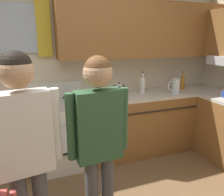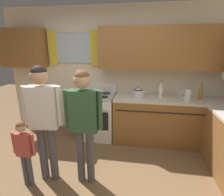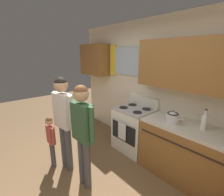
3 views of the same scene
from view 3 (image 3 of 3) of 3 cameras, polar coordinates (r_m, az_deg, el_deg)
back_wall_unit at (r=3.06m, az=17.48°, el=6.48°), size 4.60×0.42×2.60m
stove_oven at (r=3.39m, az=7.90°, el=-10.64°), size 0.73×0.67×1.10m
bottle_milk_white at (r=2.64m, az=30.04°, el=-7.41°), size 0.08×0.08×0.31m
stovetop_kettle at (r=2.70m, az=20.81°, el=-6.38°), size 0.27×0.20×0.21m
adult_holding_child at (r=2.70m, az=-16.94°, el=-5.50°), size 0.50×0.22×1.62m
adult_in_plaid at (r=2.29m, az=-10.46°, el=-9.78°), size 0.49×0.21×1.57m
small_child at (r=3.02m, az=-21.01°, el=-12.59°), size 0.32×0.13×0.93m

